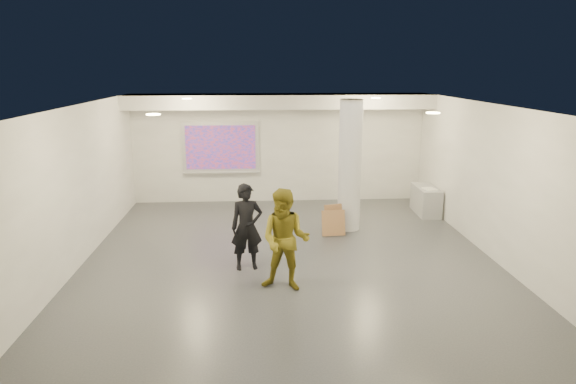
{
  "coord_description": "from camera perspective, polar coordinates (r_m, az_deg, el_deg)",
  "views": [
    {
      "loc": [
        -0.62,
        -9.57,
        3.7
      ],
      "look_at": [
        0.0,
        0.4,
        1.25
      ],
      "focal_mm": 32.0,
      "sensor_mm": 36.0,
      "label": 1
    }
  ],
  "objects": [
    {
      "name": "floor",
      "position": [
        10.28,
        0.14,
        -7.32
      ],
      "size": [
        8.0,
        9.0,
        0.01
      ],
      "primitive_type": "cube",
      "color": "#3B3D43",
      "rests_on": "ground"
    },
    {
      "name": "ceiling",
      "position": [
        9.62,
        0.15,
        9.61
      ],
      "size": [
        8.0,
        9.0,
        0.01
      ],
      "primitive_type": "cube",
      "color": "white",
      "rests_on": "floor"
    },
    {
      "name": "wall_back",
      "position": [
        14.26,
        -1.02,
        4.89
      ],
      "size": [
        8.0,
        0.01,
        3.0
      ],
      "primitive_type": "cube",
      "color": "silver",
      "rests_on": "floor"
    },
    {
      "name": "wall_front",
      "position": [
        5.56,
        3.17,
        -9.52
      ],
      "size": [
        8.0,
        0.01,
        3.0
      ],
      "primitive_type": "cube",
      "color": "silver",
      "rests_on": "floor"
    },
    {
      "name": "wall_left",
      "position": [
        10.39,
        -22.46,
        0.49
      ],
      "size": [
        0.01,
        9.0,
        3.0
      ],
      "primitive_type": "cube",
      "color": "silver",
      "rests_on": "floor"
    },
    {
      "name": "wall_right",
      "position": [
        10.85,
        21.73,
        1.09
      ],
      "size": [
        0.01,
        9.0,
        3.0
      ],
      "primitive_type": "cube",
      "color": "silver",
      "rests_on": "floor"
    },
    {
      "name": "soffit_band",
      "position": [
        13.56,
        -0.94,
        10.05
      ],
      "size": [
        8.0,
        1.1,
        0.36
      ],
      "primitive_type": "cube",
      "color": "silver",
      "rests_on": "ceiling"
    },
    {
      "name": "downlight_nw",
      "position": [
        12.2,
        -11.17,
        10.14
      ],
      "size": [
        0.22,
        0.22,
        0.02
      ],
      "primitive_type": "cylinder",
      "color": "#FCEB94",
      "rests_on": "ceiling"
    },
    {
      "name": "downlight_ne",
      "position": [
        12.42,
        9.73,
        10.26
      ],
      "size": [
        0.22,
        0.22,
        0.02
      ],
      "primitive_type": "cylinder",
      "color": "#FCEB94",
      "rests_on": "ceiling"
    },
    {
      "name": "downlight_sw",
      "position": [
        8.26,
        -14.74,
        8.34
      ],
      "size": [
        0.22,
        0.22,
        0.02
      ],
      "primitive_type": "cylinder",
      "color": "#FCEB94",
      "rests_on": "ceiling"
    },
    {
      "name": "downlight_se",
      "position": [
        8.58,
        15.82,
        8.46
      ],
      "size": [
        0.22,
        0.22,
        0.02
      ],
      "primitive_type": "cylinder",
      "color": "#FCEB94",
      "rests_on": "ceiling"
    },
    {
      "name": "column",
      "position": [
        11.77,
        6.89,
        2.91
      ],
      "size": [
        0.52,
        0.52,
        3.0
      ],
      "primitive_type": "cylinder",
      "color": "silver",
      "rests_on": "floor"
    },
    {
      "name": "projection_screen",
      "position": [
        14.23,
        -7.49,
        4.87
      ],
      "size": [
        2.1,
        0.13,
        1.42
      ],
      "color": "silver",
      "rests_on": "wall_back"
    },
    {
      "name": "credenza",
      "position": [
        13.67,
        15.07,
        -0.89
      ],
      "size": [
        0.53,
        1.21,
        0.7
      ],
      "primitive_type": "cube",
      "rotation": [
        0.0,
        0.0,
        -0.03
      ],
      "color": "#989B9E",
      "rests_on": "floor"
    },
    {
      "name": "papers_stack",
      "position": [
        13.35,
        15.47,
        0.33
      ],
      "size": [
        0.33,
        0.39,
        0.02
      ],
      "primitive_type": "cube",
      "rotation": [
        0.0,
        0.0,
        0.16
      ],
      "color": "white",
      "rests_on": "credenza"
    },
    {
      "name": "cardboard_back",
      "position": [
        11.79,
        5.45,
        -2.91
      ],
      "size": [
        0.61,
        0.29,
        0.65
      ],
      "primitive_type": "cube",
      "rotation": [
        -0.13,
        0.0,
        0.27
      ],
      "color": "#996C44",
      "rests_on": "floor"
    },
    {
      "name": "cardboard_front",
      "position": [
        11.56,
        5.07,
        -3.45
      ],
      "size": [
        0.54,
        0.22,
        0.57
      ],
      "primitive_type": "cube",
      "rotation": [
        -0.22,
        0.0,
        0.08
      ],
      "color": "#996C44",
      "rests_on": "floor"
    },
    {
      "name": "woman",
      "position": [
        9.53,
        -4.61,
        -3.9
      ],
      "size": [
        0.65,
        0.48,
        1.62
      ],
      "primitive_type": "imported",
      "rotation": [
        0.0,
        0.0,
        0.17
      ],
      "color": "black",
      "rests_on": "floor"
    },
    {
      "name": "man",
      "position": [
        8.61,
        -0.29,
        -5.37
      ],
      "size": [
        1.0,
        0.87,
        1.75
      ],
      "primitive_type": "imported",
      "rotation": [
        0.0,
        0.0,
        -0.28
      ],
      "color": "olive",
      "rests_on": "floor"
    }
  ]
}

